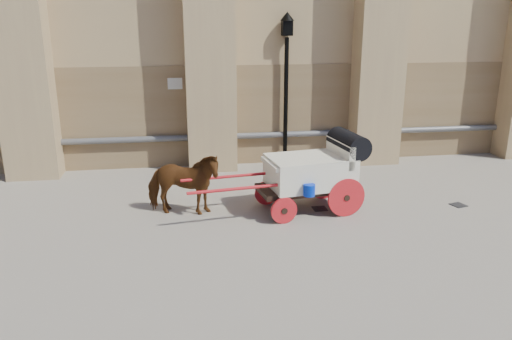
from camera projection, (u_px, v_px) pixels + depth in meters
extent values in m
plane|color=gray|center=(266.00, 210.00, 11.68)|extent=(90.00, 90.00, 0.00)
cube|color=olive|center=(307.00, 113.00, 15.47)|extent=(44.00, 0.35, 3.00)
cylinder|color=#59595B|center=(308.00, 134.00, 15.39)|extent=(42.00, 0.18, 0.18)
cube|color=beige|center=(175.00, 84.00, 14.43)|extent=(0.42, 0.04, 0.32)
imported|color=#5E3214|center=(183.00, 184.00, 11.20)|extent=(1.86, 1.17, 1.46)
cube|color=black|center=(305.00, 188.00, 11.50)|extent=(2.28, 1.27, 0.12)
cube|color=#ECE5CA|center=(310.00, 171.00, 11.42)|extent=(2.02, 1.47, 0.69)
cube|color=#ECE5CA|center=(340.00, 152.00, 11.50)|extent=(0.31, 1.24, 0.54)
cube|color=#ECE5CA|center=(275.00, 164.00, 11.12)|extent=(0.49, 1.12, 0.10)
cylinder|color=black|center=(348.00, 143.00, 11.50)|extent=(0.71, 1.30, 0.55)
cylinder|color=red|center=(346.00, 198.00, 11.17)|extent=(0.89, 0.18, 0.89)
cylinder|color=red|center=(324.00, 181.00, 12.29)|extent=(0.89, 0.18, 0.89)
cylinder|color=red|center=(284.00, 211.00, 10.81)|extent=(0.59, 0.14, 0.59)
cylinder|color=red|center=(267.00, 193.00, 11.93)|extent=(0.59, 0.14, 0.59)
cylinder|color=red|center=(242.00, 188.00, 10.56)|extent=(2.36, 0.39, 0.07)
cylinder|color=red|center=(232.00, 176.00, 11.38)|extent=(2.36, 0.39, 0.07)
cylinder|color=#022AC2|center=(309.00, 190.00, 10.76)|extent=(0.26, 0.26, 0.26)
cylinder|color=black|center=(286.00, 103.00, 14.92)|extent=(0.13, 0.13, 3.79)
cone|color=black|center=(285.00, 157.00, 15.41)|extent=(0.38, 0.38, 0.38)
cube|color=black|center=(287.00, 28.00, 14.30)|extent=(0.29, 0.29, 0.44)
cone|color=black|center=(287.00, 16.00, 14.21)|extent=(0.42, 0.42, 0.25)
cube|color=black|center=(320.00, 209.00, 11.72)|extent=(0.33, 0.33, 0.01)
cube|color=black|center=(458.00, 205.00, 11.95)|extent=(0.39, 0.39, 0.01)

